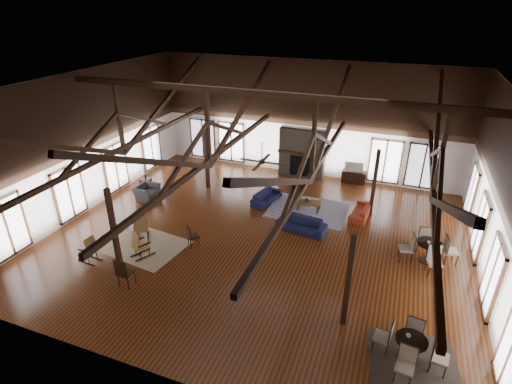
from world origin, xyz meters
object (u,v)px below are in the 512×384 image
at_px(sofa_navy_left, 266,197).
at_px(sofa_orange, 361,211).
at_px(coffee_table, 309,203).
at_px(cafe_table_near, 410,346).
at_px(cafe_table_far, 429,248).
at_px(armchair, 147,192).
at_px(tv_console, 354,177).
at_px(sofa_navy_front, 302,225).

height_order(sofa_navy_left, sofa_orange, sofa_orange).
bearing_deg(coffee_table, sofa_navy_left, 165.51).
bearing_deg(cafe_table_near, coffee_table, 122.10).
distance_m(cafe_table_near, cafe_table_far, 4.93).
xyz_separation_m(armchair, cafe_table_far, (12.46, -0.66, 0.20)).
relative_size(cafe_table_near, tv_console, 1.62).
bearing_deg(coffee_table, cafe_table_far, -34.92).
height_order(armchair, cafe_table_far, cafe_table_far).
relative_size(sofa_navy_front, armchair, 1.89).
height_order(cafe_table_near, tv_console, cafe_table_near).
xyz_separation_m(sofa_orange, coffee_table, (-2.27, -0.28, 0.10)).
bearing_deg(cafe_table_far, cafe_table_near, -95.63).
bearing_deg(sofa_navy_front, cafe_table_far, 2.69).
bearing_deg(armchair, sofa_orange, -78.24).
bearing_deg(tv_console, coffee_table, -110.54).
xyz_separation_m(armchair, tv_console, (8.92, 5.42, -0.04)).
bearing_deg(sofa_navy_front, sofa_orange, 52.51).
height_order(coffee_table, cafe_table_far, cafe_table_far).
height_order(cafe_table_far, tv_console, cafe_table_far).
bearing_deg(cafe_table_near, sofa_orange, 106.60).
height_order(sofa_navy_left, coffee_table, sofa_navy_left).
bearing_deg(sofa_orange, sofa_navy_front, -39.13).
xyz_separation_m(sofa_navy_left, coffee_table, (2.06, -0.14, 0.10)).
distance_m(cafe_table_near, tv_console, 11.41).
height_order(sofa_orange, tv_console, tv_console).
height_order(sofa_navy_front, sofa_navy_left, sofa_navy_front).
distance_m(sofa_navy_front, cafe_table_near, 6.87).
xyz_separation_m(sofa_navy_left, armchair, (-5.43, -1.72, 0.09)).
height_order(sofa_orange, cafe_table_near, cafe_table_near).
xyz_separation_m(sofa_navy_front, cafe_table_far, (4.81, -0.42, 0.25)).
xyz_separation_m(cafe_table_near, tv_console, (-3.05, 10.99, -0.20)).
distance_m(sofa_orange, coffee_table, 2.29).
distance_m(sofa_orange, armchair, 9.93).
height_order(sofa_navy_left, armchair, armchair).
bearing_deg(cafe_table_far, armchair, 176.97).
distance_m(sofa_orange, tv_console, 3.66).
bearing_deg(sofa_orange, tv_console, -160.79).
relative_size(coffee_table, tv_console, 0.96).
height_order(sofa_navy_left, tv_console, tv_console).
bearing_deg(cafe_table_near, cafe_table_far, 84.37).
relative_size(sofa_orange, cafe_table_far, 0.83).
bearing_deg(tv_console, armchair, -148.73).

